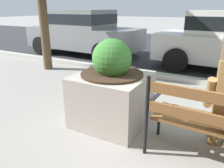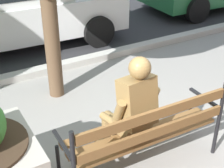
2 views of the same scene
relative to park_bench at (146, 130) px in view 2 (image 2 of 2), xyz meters
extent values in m
plane|color=gray|center=(0.27, -0.11, -0.54)|extent=(80.00, 80.00, 0.00)
cube|color=#2D2D30|center=(0.27, 7.39, -0.54)|extent=(60.00, 9.00, 0.01)
cube|color=#B2AFA8|center=(0.27, 2.79, -0.48)|extent=(60.00, 0.20, 0.12)
cube|color=brown|center=(0.00, -0.07, -0.09)|extent=(1.70, 0.17, 0.04)
cube|color=brown|center=(0.00, 0.11, -0.09)|extent=(1.70, 0.17, 0.04)
cube|color=brown|center=(0.01, 0.29, -0.09)|extent=(1.70, 0.17, 0.04)
cube|color=brown|center=(-0.01, -0.16, 0.08)|extent=(1.70, 0.09, 0.11)
cube|color=brown|center=(-0.01, -0.16, 0.30)|extent=(1.70, 0.09, 0.11)
cylinder|color=black|center=(-0.87, 0.34, -0.32)|extent=(0.04, 0.04, 0.45)
cube|color=black|center=(-0.88, 0.14, 0.08)|extent=(0.05, 0.48, 0.03)
cylinder|color=black|center=(0.89, 0.28, -0.32)|extent=(0.04, 0.04, 0.45)
cylinder|color=black|center=(0.87, -0.19, -0.07)|extent=(0.04, 0.04, 0.95)
cube|color=black|center=(0.88, 0.08, 0.08)|extent=(0.05, 0.48, 0.03)
cube|color=olive|center=(-0.08, 0.17, 0.02)|extent=(0.37, 0.35, 0.16)
cube|color=olive|center=(-0.07, 0.07, 0.34)|extent=(0.39, 0.33, 0.55)
sphere|color=olive|center=(-0.07, 0.06, 0.72)|extent=(0.22, 0.22, 0.22)
cylinder|color=olive|center=(-0.29, 0.07, 0.29)|extent=(0.11, 0.19, 0.29)
cylinder|color=olive|center=(-0.32, 0.20, 0.12)|extent=(0.11, 0.27, 0.10)
cylinder|color=olive|center=(0.14, 0.11, 0.29)|extent=(0.11, 0.19, 0.29)
cylinder|color=olive|center=(0.14, 0.25, 0.12)|extent=(0.11, 0.27, 0.10)
cylinder|color=olive|center=(-0.19, 0.30, -0.02)|extent=(0.17, 0.38, 0.14)
cylinder|color=olive|center=(-0.21, 0.48, -0.29)|extent=(0.11, 0.11, 0.50)
cube|color=olive|center=(-0.21, 0.54, -0.51)|extent=(0.13, 0.25, 0.07)
cylinder|color=olive|center=(-0.01, 0.32, -0.02)|extent=(0.17, 0.38, 0.14)
cylinder|color=olive|center=(-0.03, 0.50, -0.29)|extent=(0.11, 0.11, 0.50)
cube|color=olive|center=(-0.03, 0.56, -0.51)|extent=(0.13, 0.25, 0.07)
cube|color=olive|center=(0.09, 0.61, -0.46)|extent=(0.30, 0.21, 0.16)
cylinder|color=brown|center=(-0.22, 2.02, 0.57)|extent=(0.22, 0.22, 2.23)
cube|color=silver|center=(-0.05, 4.29, 0.07)|extent=(4.17, 1.87, 0.70)
cylinder|color=black|center=(1.32, 5.08, -0.22)|extent=(0.65, 0.25, 0.64)
cylinder|color=black|center=(1.25, 3.38, -0.22)|extent=(0.65, 0.25, 0.64)
cylinder|color=black|center=(4.01, 3.49, -0.22)|extent=(0.65, 0.25, 0.64)
camera|label=1|loc=(-0.18, -2.21, 1.07)|focal=34.99mm
camera|label=2|loc=(-1.71, -2.21, 2.11)|focal=52.96mm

